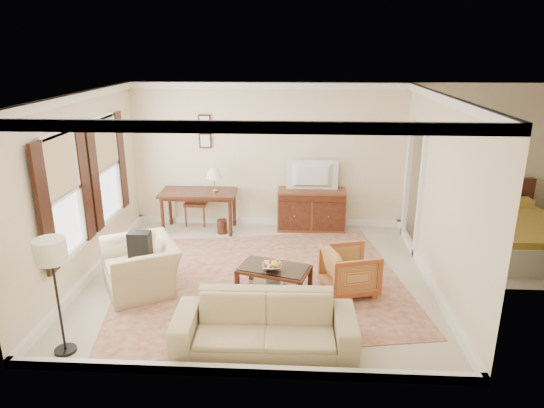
# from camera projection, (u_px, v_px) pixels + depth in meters

# --- Properties ---
(room_shell) EXTENTS (5.51, 5.01, 2.91)m
(room_shell) POSITION_uv_depth(u_px,v_px,m) (257.00, 124.00, 7.08)
(room_shell) COLOR beige
(room_shell) RESTS_ON ground
(annex_bedroom) EXTENTS (3.00, 2.70, 2.90)m
(annex_bedroom) POSITION_uv_depth(u_px,v_px,m) (516.00, 237.00, 8.60)
(annex_bedroom) COLOR beige
(annex_bedroom) RESTS_ON ground
(window_front) EXTENTS (0.12, 1.56, 1.80)m
(window_front) POSITION_uv_depth(u_px,v_px,m) (64.00, 196.00, 6.84)
(window_front) COLOR #CCB284
(window_front) RESTS_ON room_shell
(window_rear) EXTENTS (0.12, 1.56, 1.80)m
(window_rear) POSITION_uv_depth(u_px,v_px,m) (106.00, 168.00, 8.36)
(window_rear) COLOR #CCB284
(window_rear) RESTS_ON room_shell
(doorway) EXTENTS (0.10, 1.12, 2.25)m
(doorway) POSITION_uv_depth(u_px,v_px,m) (413.00, 190.00, 8.79)
(doorway) COLOR white
(doorway) RESTS_ON room_shell
(rug) EXTENTS (5.02, 4.50, 0.01)m
(rug) POSITION_uv_depth(u_px,v_px,m) (260.00, 281.00, 7.70)
(rug) COLOR maroon
(rug) RESTS_ON room_shell
(writing_desk) EXTENTS (1.50, 0.75, 0.82)m
(writing_desk) POSITION_uv_depth(u_px,v_px,m) (198.00, 197.00, 9.62)
(writing_desk) COLOR #4A2215
(writing_desk) RESTS_ON room_shell
(desk_chair) EXTENTS (0.51, 0.51, 1.05)m
(desk_chair) POSITION_uv_depth(u_px,v_px,m) (196.00, 200.00, 10.02)
(desk_chair) COLOR brown
(desk_chair) RESTS_ON room_shell
(desk_lamp) EXTENTS (0.32, 0.32, 0.50)m
(desk_lamp) POSITION_uv_depth(u_px,v_px,m) (214.00, 179.00, 9.49)
(desk_lamp) COLOR silver
(desk_lamp) RESTS_ON writing_desk
(framed_prints) EXTENTS (0.25, 0.04, 0.68)m
(framed_prints) POSITION_uv_depth(u_px,v_px,m) (205.00, 131.00, 9.65)
(framed_prints) COLOR #4A2215
(framed_prints) RESTS_ON room_shell
(sideboard) EXTENTS (1.35, 0.52, 0.83)m
(sideboard) POSITION_uv_depth(u_px,v_px,m) (311.00, 210.00, 9.77)
(sideboard) COLOR brown
(sideboard) RESTS_ON room_shell
(tv) EXTENTS (0.98, 0.56, 0.13)m
(tv) POSITION_uv_depth(u_px,v_px,m) (312.00, 166.00, 9.47)
(tv) COLOR black
(tv) RESTS_ON sideboard
(coffee_table) EXTENTS (1.16, 0.88, 0.44)m
(coffee_table) POSITION_uv_depth(u_px,v_px,m) (274.00, 273.00, 7.23)
(coffee_table) COLOR #4A2215
(coffee_table) RESTS_ON room_shell
(fruit_bowl) EXTENTS (0.42, 0.42, 0.10)m
(fruit_bowl) POSITION_uv_depth(u_px,v_px,m) (272.00, 266.00, 7.12)
(fruit_bowl) COLOR silver
(fruit_bowl) RESTS_ON coffee_table
(book_a) EXTENTS (0.28, 0.07, 0.38)m
(book_a) POSITION_uv_depth(u_px,v_px,m) (266.00, 282.00, 7.32)
(book_a) COLOR brown
(book_a) RESTS_ON coffee_table
(book_b) EXTENTS (0.21, 0.22, 0.38)m
(book_b) POSITION_uv_depth(u_px,v_px,m) (277.00, 286.00, 7.19)
(book_b) COLOR brown
(book_b) RESTS_ON coffee_table
(striped_armchair) EXTENTS (0.87, 0.91, 0.77)m
(striped_armchair) POSITION_uv_depth(u_px,v_px,m) (350.00, 268.00, 7.27)
(striped_armchair) COLOR #964020
(striped_armchair) RESTS_ON room_shell
(club_armchair) EXTENTS (1.23, 1.39, 1.02)m
(club_armchair) POSITION_uv_depth(u_px,v_px,m) (141.00, 259.00, 7.30)
(club_armchair) COLOR tan
(club_armchair) RESTS_ON room_shell
(backpack) EXTENTS (0.29, 0.36, 0.40)m
(backpack) POSITION_uv_depth(u_px,v_px,m) (140.00, 243.00, 7.24)
(backpack) COLOR black
(backpack) RESTS_ON club_armchair
(sofa) EXTENTS (2.24, 0.70, 0.87)m
(sofa) POSITION_uv_depth(u_px,v_px,m) (265.00, 316.00, 5.90)
(sofa) COLOR tan
(sofa) RESTS_ON room_shell
(floor_lamp) EXTENTS (0.37, 0.37, 1.48)m
(floor_lamp) POSITION_uv_depth(u_px,v_px,m) (52.00, 259.00, 5.56)
(floor_lamp) COLOR black
(floor_lamp) RESTS_ON room_shell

